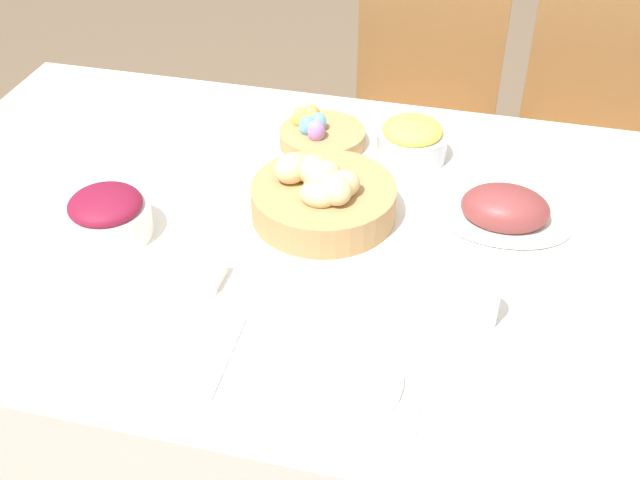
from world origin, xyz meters
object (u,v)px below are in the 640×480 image
Objects in this scene: dinner_plate at (321,374)px; knife at (419,393)px; pineapple_bowl at (412,140)px; fork at (227,357)px; chair_far_center at (418,115)px; ham_platter at (505,210)px; drinking_cup at (479,303)px; egg_basket at (320,134)px; butter_dish at (194,273)px; chair_far_right at (596,136)px; bread_basket at (323,196)px; beet_salad_bowl at (107,215)px; spoon at (439,397)px.

dinner_plate reaches higher than knife.
pineapple_bowl is 0.83× the size of fork.
chair_far_center is at bearing 81.97° from fork.
drinking_cup is at bearing -94.81° from ham_platter.
egg_basket is 0.52m from butter_dish.
chair_far_right is 6.65× the size of pineapple_bowl.
dinner_plate is at bearing -31.74° from butter_dish.
chair_far_center is 0.85m from bread_basket.
beet_salad_bowl is (-0.73, -0.22, 0.02)m from ham_platter.
pineapple_bowl is at bearing 104.12° from spoon.
chair_far_center is 1.25m from fork.
knife is at bearing -1.53° from fork.
dinner_plate is 0.15m from knife.
drinking_cup is at bearing -103.92° from chair_far_right.
ham_platter is (0.42, -0.20, 0.00)m from egg_basket.
chair_far_center is 12.10× the size of drinking_cup.
dinner_plate reaches higher than fork.
bread_basket reaches higher than spoon.
spoon is 1.81× the size of butter_dish.
beet_salad_bowl is at bearing -134.77° from chair_far_right.
beet_salad_bowl is 0.22m from butter_dish.
chair_far_center is at bearing 179.94° from chair_far_right.
pineapple_bowl is 0.66m from beet_salad_bowl.
pineapple_bowl is 0.69m from spoon.
pineapple_bowl is at bearing -128.72° from chair_far_right.
ham_platter is 0.28m from pineapple_bowl.
chair_far_center reaches higher than bread_basket.
egg_basket is 1.04× the size of knife.
chair_far_right is at bearing 68.60° from dinner_plate.
dinner_plate is 1.41× the size of knife.
egg_basket is at bearing 104.18° from dinner_plate.
drinking_cup is (0.38, 0.18, 0.04)m from fork.
drinking_cup is 0.82× the size of butter_dish.
chair_far_right reaches higher than egg_basket.
pineapple_bowl is at bearing -83.13° from chair_far_center.
beet_salad_bowl is at bearing 151.83° from dinner_plate.
egg_basket is at bearing -104.25° from chair_far_center.
chair_far_right reaches higher than knife.
knife is (0.33, -0.68, -0.02)m from egg_basket.
dinner_plate is 3.10× the size of drinking_cup.
bread_basket is 0.49m from knife.
chair_far_right is 0.49m from chair_far_center.
beet_salad_bowl is 0.68m from knife.
chair_far_right is 1.33m from dinner_plate.
drinking_cup is (-0.26, -1.04, 0.24)m from chair_far_right.
chair_far_center reaches higher than beet_salad_bowl.
drinking_cup is (0.04, 0.18, 0.04)m from spoon.
chair_far_right is 3.91× the size of dinner_plate.
ham_platter is at bearing -25.37° from egg_basket.
butter_dish is at bearing 161.25° from spoon.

